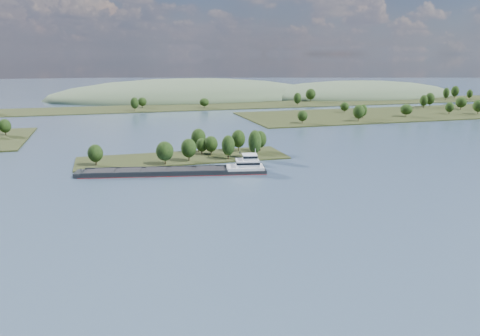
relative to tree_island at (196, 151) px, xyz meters
name	(u,v)px	position (x,y,z in m)	size (l,w,h in m)	color
ground	(210,193)	(-5.93, -58.83, -3.80)	(1800.00, 1800.00, 0.00)	#3C4D68
tree_island	(196,151)	(0.00, 0.00, 0.00)	(100.00, 31.51, 14.73)	#242C13
right_bank	(429,112)	(225.61, 120.79, -2.76)	(320.00, 90.00, 15.03)	#242C13
back_shoreline	(155,108)	(3.69, 220.96, -3.07)	(900.00, 60.00, 15.35)	#242C13
hill_east	(357,96)	(254.07, 291.17, -3.80)	(260.00, 140.00, 36.00)	#485D40
hill_west	(190,98)	(54.07, 321.17, -3.80)	(320.00, 160.00, 44.00)	#485D40
cargo_barge	(186,170)	(-9.69, -28.32, -2.45)	(79.84, 24.40, 10.75)	black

